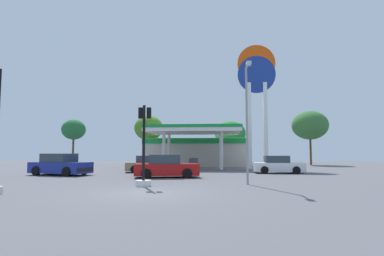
# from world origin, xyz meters

# --- Properties ---
(ground_plane) EXTENTS (90.00, 90.00, 0.00)m
(ground_plane) POSITION_xyz_m (0.00, 0.00, 0.00)
(ground_plane) COLOR #56565B
(ground_plane) RESTS_ON ground
(gas_station) EXTENTS (12.69, 13.17, 4.38)m
(gas_station) POSITION_xyz_m (0.75, 24.69, 2.00)
(gas_station) COLOR beige
(gas_station) RESTS_ON ground
(station_pole_sign) EXTENTS (3.99, 0.56, 13.14)m
(station_pole_sign) POSITION_xyz_m (7.43, 19.22, 8.38)
(station_pole_sign) COLOR white
(station_pole_sign) RESTS_ON ground
(car_0) EXTENTS (4.04, 1.92, 1.43)m
(car_0) POSITION_xyz_m (8.11, 12.63, 0.65)
(car_0) COLOR black
(car_0) RESTS_ON ground
(car_1) EXTENTS (4.86, 3.02, 1.62)m
(car_1) POSITION_xyz_m (-8.69, 9.37, 0.73)
(car_1) COLOR black
(car_1) RESTS_ON ground
(car_2) EXTENTS (4.25, 2.55, 1.42)m
(car_2) POSITION_xyz_m (-2.77, 13.07, 0.64)
(car_2) COLOR black
(car_2) RESTS_ON ground
(car_3) EXTENTS (4.57, 2.53, 1.55)m
(car_3) POSITION_xyz_m (-0.42, 7.93, 0.70)
(car_3) COLOR black
(car_3) RESTS_ON ground
(traffic_signal_1) EXTENTS (0.79, 0.79, 4.16)m
(traffic_signal_1) POSITION_xyz_m (-0.77, 2.61, 1.37)
(traffic_signal_1) COLOR silver
(traffic_signal_1) RESTS_ON ground
(tree_0) EXTENTS (3.29, 3.29, 6.34)m
(tree_0) POSITION_xyz_m (-17.01, 28.85, 4.88)
(tree_0) COLOR brown
(tree_0) RESTS_ON ground
(tree_1) EXTENTS (3.87, 3.87, 6.67)m
(tree_1) POSITION_xyz_m (-5.94, 27.65, 4.96)
(tree_1) COLOR brown
(tree_1) RESTS_ON ground
(tree_2) EXTENTS (4.21, 4.21, 5.95)m
(tree_2) POSITION_xyz_m (5.13, 28.93, 4.23)
(tree_2) COLOR brown
(tree_2) RESTS_ON ground
(tree_3) EXTENTS (4.75, 4.75, 7.26)m
(tree_3) POSITION_xyz_m (15.84, 28.92, 5.31)
(tree_3) COLOR brown
(tree_3) RESTS_ON ground
(corner_streetlamp) EXTENTS (0.24, 1.48, 6.41)m
(corner_streetlamp) POSITION_xyz_m (4.63, 3.50, 3.89)
(corner_streetlamp) COLOR gray
(corner_streetlamp) RESTS_ON ground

